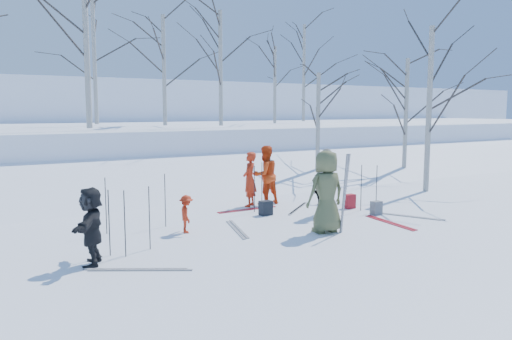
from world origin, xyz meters
TOP-DOWN VIEW (x-y plane):
  - ground at (0.00, 0.00)m, footprint 120.00×120.00m
  - snow_ramp at (0.00, 7.00)m, footprint 70.00×9.49m
  - snow_plateau at (0.00, 17.00)m, footprint 70.00×18.00m
  - far_hill at (0.00, 38.00)m, footprint 90.00×30.00m
  - skier_olive_center at (0.56, -0.80)m, footprint 1.00×0.68m
  - skier_red_north at (0.64, 2.94)m, footprint 0.71×0.70m
  - skier_redor_behind at (1.24, 3.00)m, footprint 0.93×0.75m
  - skier_red_seated at (-2.30, 0.88)m, footprint 0.48×0.66m
  - skier_cream_east at (1.81, 0.75)m, footprint 1.11×1.07m
  - skier_grey_west at (-4.81, -0.48)m, footprint 0.95×1.44m
  - dog at (2.75, 2.04)m, footprint 0.56×0.51m
  - upright_ski_left at (0.86, -1.09)m, footprint 0.11×0.17m
  - upright_ski_right at (0.93, -1.04)m, footprint 0.14×0.23m
  - ski_pair_a at (3.62, -0.56)m, footprint 1.70×2.06m
  - ski_pair_b at (2.62, -0.88)m, footprint 0.66×1.95m
  - ski_pair_c at (-1.13, 0.54)m, footprint 1.21×2.01m
  - ski_pair_d at (-4.18, -1.25)m, footprint 1.86×2.08m
  - ski_pair_e at (0.30, 2.51)m, footprint 0.21×1.90m
  - ski_pair_f at (1.68, 1.88)m, footprint 2.07×2.10m
  - ski_pole_a at (0.32, 2.12)m, footprint 0.02×0.02m
  - ski_pole_b at (-3.53, -0.03)m, footprint 0.02×0.02m
  - ski_pole_c at (-4.37, -0.07)m, footprint 0.02×0.02m
  - ski_pole_d at (3.08, 0.71)m, footprint 0.02×0.02m
  - ski_pole_e at (0.95, 2.74)m, footprint 0.02×0.02m
  - ski_pole_f at (-4.12, -0.30)m, footprint 0.02×0.02m
  - ski_pole_g at (-3.96, 1.77)m, footprint 0.02×0.02m
  - ski_pole_h at (-2.50, 1.74)m, footprint 0.02×0.02m
  - ski_pole_i at (3.38, 0.40)m, footprint 0.02×0.02m
  - backpack_red at (3.03, 1.14)m, footprint 0.32×0.22m
  - backpack_grey at (3.06, 0.06)m, footprint 0.30×0.20m
  - backpack_dark at (0.38, 1.61)m, footprint 0.34×0.24m
  - birch_plateau_a at (12.02, 15.65)m, footprint 4.77×4.77m
  - birch_plateau_c at (3.57, 10.54)m, footprint 4.20×4.20m
  - birch_plateau_d at (1.47, 12.12)m, footprint 4.10×4.10m
  - birch_plateau_e at (-2.36, 10.24)m, footprint 5.95×5.95m
  - birch_plateau_f at (7.79, 12.49)m, footprint 3.42×3.42m
  - birch_plateau_h at (-0.77, 15.76)m, footprint 4.93×4.93m
  - birch_edge_b at (7.52, 2.11)m, footprint 4.67×4.67m
  - birch_edge_c at (9.98, 5.40)m, footprint 4.18×4.18m
  - birch_edge_e at (5.50, 5.85)m, footprint 3.66×3.66m

SIDE VIEW (x-z plane):
  - ground at x=0.00m, z-range 0.00..0.00m
  - ski_pair_a at x=3.62m, z-range 0.00..0.02m
  - ski_pair_b at x=2.62m, z-range 0.00..0.02m
  - ski_pair_c at x=-1.13m, z-range 0.00..0.02m
  - ski_pair_d at x=-4.18m, z-range 0.00..0.02m
  - ski_pair_e at x=0.30m, z-range 0.00..0.02m
  - ski_pair_f at x=1.68m, z-range 0.00..0.02m
  - snow_ramp at x=0.00m, z-range -1.91..2.21m
  - backpack_grey at x=3.06m, z-range 0.00..0.38m
  - backpack_dark at x=0.38m, z-range 0.00..0.40m
  - backpack_red at x=3.03m, z-range 0.00..0.42m
  - dog at x=2.75m, z-range 0.00..0.44m
  - skier_red_seated at x=-2.30m, z-range 0.00..0.91m
  - ski_pole_a at x=0.32m, z-range 0.00..1.34m
  - ski_pole_b at x=-3.53m, z-range 0.00..1.34m
  - ski_pole_c at x=-4.37m, z-range 0.00..1.34m
  - ski_pole_d at x=3.08m, z-range 0.00..1.34m
  - ski_pole_e at x=0.95m, z-range 0.00..1.34m
  - ski_pole_f at x=-4.12m, z-range 0.00..1.34m
  - ski_pole_g at x=-3.96m, z-range 0.00..1.34m
  - ski_pole_h at x=-2.50m, z-range 0.00..1.34m
  - ski_pole_i at x=3.38m, z-range 0.00..1.34m
  - skier_grey_west at x=-4.81m, z-range 0.00..1.49m
  - skier_red_north at x=0.64m, z-range 0.00..1.66m
  - skier_redor_behind at x=1.24m, z-range 0.00..1.82m
  - skier_cream_east at x=1.81m, z-range 0.00..1.86m
  - upright_ski_left at x=0.86m, z-range 0.00..1.90m
  - upright_ski_right at x=0.93m, z-range 0.00..1.90m
  - skier_olive_center at x=0.56m, z-range 0.00..1.97m
  - snow_plateau at x=0.00m, z-range -0.10..2.10m
  - far_hill at x=0.00m, z-range -1.00..5.00m
  - birch_edge_e at x=5.50m, z-range 0.00..4.37m
  - birch_edge_c at x=9.98m, z-range 0.00..5.12m
  - birch_edge_b at x=7.52m, z-range 0.00..5.81m
  - birch_plateau_f at x=7.79m, z-range 2.20..6.23m
  - birch_plateau_d at x=1.47m, z-range 2.20..7.20m
  - birch_plateau_c at x=3.57m, z-range 2.20..7.35m
  - birch_plateau_a at x=12.02m, z-range 2.20..8.16m
  - birch_plateau_h at x=-0.77m, z-range 2.20..8.38m
  - birch_plateau_e at x=-2.36m, z-range 2.20..9.84m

